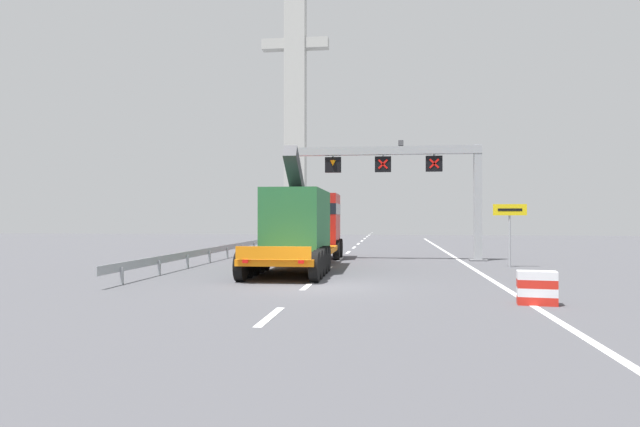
{
  "coord_description": "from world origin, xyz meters",
  "views": [
    {
      "loc": [
        2.48,
        -18.81,
        2.32
      ],
      "look_at": [
        -1.04,
        9.17,
        2.53
      ],
      "focal_mm": 31.41,
      "sensor_mm": 36.0,
      "label": 1
    }
  ],
  "objects_px": {
    "crash_barrier_striped": "(537,288)",
    "bridge_pylon_distant": "(295,78)",
    "exit_sign_yellow": "(510,219)",
    "heavy_haul_truck_orange": "(305,224)",
    "overhead_lane_gantry": "(409,168)"
  },
  "relations": [
    {
      "from": "bridge_pylon_distant",
      "to": "crash_barrier_striped",
      "type": "bearing_deg",
      "value": -74.26
    },
    {
      "from": "exit_sign_yellow",
      "to": "bridge_pylon_distant",
      "type": "relative_size",
      "value": 0.07
    },
    {
      "from": "overhead_lane_gantry",
      "to": "crash_barrier_striped",
      "type": "distance_m",
      "value": 16.27
    },
    {
      "from": "overhead_lane_gantry",
      "to": "bridge_pylon_distant",
      "type": "bearing_deg",
      "value": 107.57
    },
    {
      "from": "overhead_lane_gantry",
      "to": "exit_sign_yellow",
      "type": "relative_size",
      "value": 3.65
    },
    {
      "from": "crash_barrier_striped",
      "to": "bridge_pylon_distant",
      "type": "distance_m",
      "value": 64.45
    },
    {
      "from": "heavy_haul_truck_orange",
      "to": "bridge_pylon_distant",
      "type": "distance_m",
      "value": 51.51
    },
    {
      "from": "crash_barrier_striped",
      "to": "bridge_pylon_distant",
      "type": "relative_size",
      "value": 0.03
    },
    {
      "from": "bridge_pylon_distant",
      "to": "exit_sign_yellow",
      "type": "bearing_deg",
      "value": -68.87
    },
    {
      "from": "heavy_haul_truck_orange",
      "to": "exit_sign_yellow",
      "type": "relative_size",
      "value": 4.78
    },
    {
      "from": "exit_sign_yellow",
      "to": "crash_barrier_striped",
      "type": "height_order",
      "value": "exit_sign_yellow"
    },
    {
      "from": "overhead_lane_gantry",
      "to": "heavy_haul_truck_orange",
      "type": "height_order",
      "value": "overhead_lane_gantry"
    },
    {
      "from": "exit_sign_yellow",
      "to": "crash_barrier_striped",
      "type": "relative_size",
      "value": 2.78
    },
    {
      "from": "bridge_pylon_distant",
      "to": "heavy_haul_truck_orange",
      "type": "bearing_deg",
      "value": -79.7
    },
    {
      "from": "exit_sign_yellow",
      "to": "bridge_pylon_distant",
      "type": "distance_m",
      "value": 54.02
    }
  ]
}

